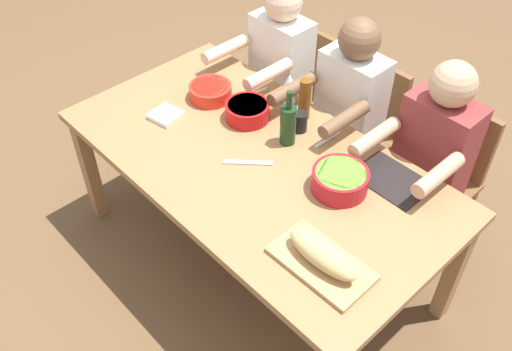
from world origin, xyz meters
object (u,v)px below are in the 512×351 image
Objects in this scene: diner_far_left at (276,69)px; serving_bowl_salad at (340,179)px; chair_far_center at (362,126)px; wine_bottle at (288,124)px; serving_bowl_pasta at (247,110)px; wine_glass at (290,83)px; cup_far_center at (300,122)px; chair_far_left at (296,87)px; beer_bottle at (305,99)px; napkin_stack at (166,115)px; chair_far_right at (440,172)px; cutting_board at (321,263)px; bread_loaf at (322,254)px; diner_far_center at (345,109)px; dining_table at (256,170)px; serving_bowl_fruit at (210,91)px; diner_far_right at (428,157)px.

diner_far_left reaches higher than serving_bowl_salad.
wine_bottle is (0.02, -0.63, 0.37)m from chair_far_center.
serving_bowl_pasta is 1.34× the size of wine_glass.
chair_far_left is at bearing 134.41° from cup_far_center.
beer_bottle is 0.12m from cup_far_center.
wine_glass is at bearing 59.05° from napkin_stack.
chair_far_left is at bearing 142.77° from serving_bowl_salad.
chair_far_left is (-1.04, 0.00, 0.00)m from chair_far_right.
wine_bottle is (0.27, 0.02, 0.06)m from serving_bowl_pasta.
bread_loaf is at bearing 0.00° from cutting_board.
diner_far_left is at bearing -90.00° from chair_far_left.
cup_far_center is (-0.01, -0.34, 0.09)m from diner_far_center.
cup_far_center is at bearing 91.13° from dining_table.
dining_table is 2.23× the size of chair_far_left.
serving_bowl_fruit is (0.01, -0.49, 0.09)m from diner_far_left.
diner_far_right reaches higher than cutting_board.
chair_far_right is 1.10m from cutting_board.
chair_far_center reaches higher than dining_table.
napkin_stack is (-1.06, -0.94, 0.27)m from chair_far_right.
diner_far_left is 0.59m from chair_far_center.
dining_table is 0.56m from napkin_stack.
chair_far_right is 3.83× the size of serving_bowl_pasta.
chair_far_left reaches higher than cup_far_center.
diner_far_left is (-0.52, 0.64, 0.03)m from dining_table.
diner_far_center is (-0.00, 0.64, 0.03)m from dining_table.
wine_glass is (-0.73, -0.40, 0.37)m from chair_far_right.
napkin_stack is (-0.54, -0.94, 0.27)m from chair_far_center.
bread_loaf is 2.29× the size of napkin_stack.
dining_table is at bearing -90.00° from diner_far_center.
serving_bowl_salad is at bearing -22.98° from cup_far_center.
diner_far_right is at bearing 96.63° from bread_loaf.
beer_bottle is at bearing 137.68° from cutting_board.
serving_bowl_fruit is 0.53m from cup_far_center.
chair_far_center is 0.86m from serving_bowl_salad.
chair_far_left is 3.83× the size of serving_bowl_fruit.
diner_far_left is 0.55m from serving_bowl_pasta.
diner_far_right is 11.85× the size of cup_far_center.
serving_bowl_pasta is 0.55× the size of cutting_board.
wine_bottle is at bearing -128.55° from chair_far_right.
beer_bottle is at bearing 27.95° from serving_bowl_fruit.
chair_far_left is 6.07× the size of napkin_stack.
diner_far_left is at bearing 145.72° from wine_glass.
diner_far_center is at bearing 61.67° from serving_bowl_pasta.
diner_far_left reaches higher than chair_far_center.
serving_bowl_fruit is at bearing -137.67° from wine_glass.
chair_far_left is at bearing 128.16° from wine_glass.
wine_bottle is at bearing -138.28° from diner_far_right.
serving_bowl_pasta is at bearing -67.45° from chair_far_left.
dining_table is at bearing -50.92° from diner_far_left.
diner_far_center is at bearing 43.59° from serving_bowl_fruit.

